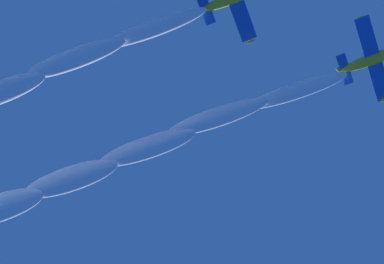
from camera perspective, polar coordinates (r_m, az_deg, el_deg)
The scene contains 2 objects.
airplane_lead at distance 59.43m, azimuth 15.15°, elevation 6.01°, with size 6.57×7.10×2.16m.
smoke_trail_lead at distance 60.48m, azimuth -11.32°, elevation -4.11°, with size 37.72×25.26×4.71m.
Camera 1 is at (-5.43, 20.48, 1.53)m, focal length 64.24 mm.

